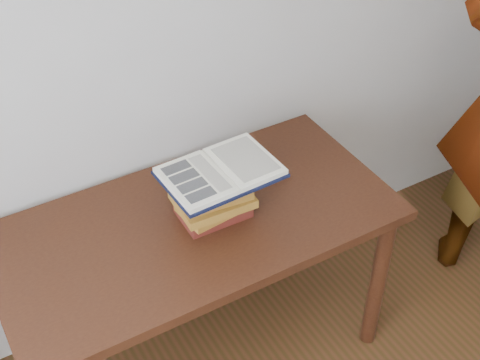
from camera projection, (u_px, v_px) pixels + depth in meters
desk at (197, 241)px, 2.27m from camera, size 1.34×0.67×0.72m
book_stack at (211, 196)px, 2.16m from camera, size 0.26×0.19×0.18m
open_book at (221, 172)px, 2.09m from camera, size 0.37×0.27×0.03m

